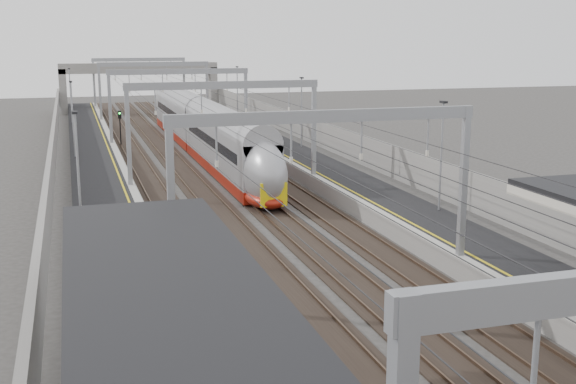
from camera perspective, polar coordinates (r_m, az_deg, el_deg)
platform_left at (r=51.03m, az=-14.49°, el=0.52°), size 4.00×120.00×1.00m
platform_right at (r=54.02m, az=2.70°, el=1.52°), size 4.00×120.00×1.00m
tracks at (r=52.02m, az=-5.64°, el=0.56°), size 11.40×140.00×0.20m
overhead_line at (r=57.64m, az=-7.07°, el=7.77°), size 13.00×140.00×6.60m
overbridge at (r=105.60m, az=-11.65°, el=9.10°), size 22.00×2.20×6.90m
wall_left at (r=50.81m, az=-18.16°, el=1.51°), size 0.30×120.00×3.20m
wall_right at (r=54.97m, az=5.86°, el=2.82°), size 0.30×120.00×3.20m
train at (r=63.98m, az=-6.54°, el=4.51°), size 2.61×47.60×4.13m
signal_green at (r=72.11m, az=-13.14°, el=5.43°), size 0.32×0.32×3.48m
signal_red_near at (r=77.65m, az=-7.16°, el=6.11°), size 0.32×0.32×3.48m
signal_red_far at (r=76.59m, az=-5.33°, el=6.07°), size 0.32×0.32×3.48m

